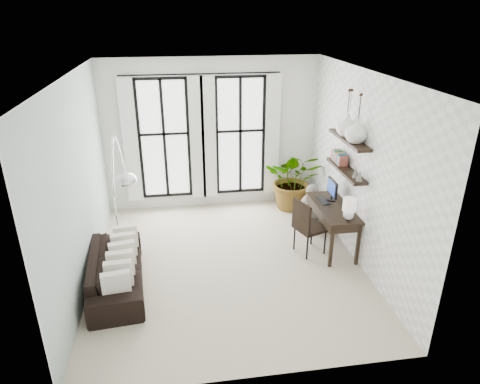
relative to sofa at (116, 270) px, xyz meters
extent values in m
plane|color=beige|center=(1.80, 0.37, -0.29)|extent=(5.00, 5.00, 0.00)
plane|color=white|center=(1.80, 0.37, 2.91)|extent=(5.00, 5.00, 0.00)
plane|color=#A6B9B2|center=(-0.45, 0.37, 1.31)|extent=(0.00, 5.00, 5.00)
plane|color=white|center=(4.05, 0.37, 1.31)|extent=(0.00, 5.00, 5.00)
plane|color=white|center=(1.80, 2.87, 1.31)|extent=(4.50, 0.00, 4.50)
cube|color=white|center=(0.80, 2.84, 1.26)|extent=(1.00, 0.02, 2.50)
cube|color=white|center=(0.12, 2.74, 1.26)|extent=(0.30, 0.04, 2.60)
cube|color=white|center=(1.48, 2.74, 1.26)|extent=(0.30, 0.04, 2.60)
cube|color=white|center=(2.40, 2.84, 1.26)|extent=(1.00, 0.02, 2.50)
cube|color=white|center=(1.72, 2.74, 1.26)|extent=(0.30, 0.04, 2.60)
cube|color=white|center=(3.08, 2.74, 1.26)|extent=(0.30, 0.04, 2.60)
cylinder|color=black|center=(1.60, 2.75, 2.59)|extent=(3.20, 0.03, 0.03)
cube|color=black|center=(3.91, 0.66, 1.21)|extent=(0.25, 1.30, 0.05)
cube|color=black|center=(3.91, 0.66, 1.76)|extent=(0.25, 1.30, 0.05)
cube|color=#DD4237|center=(3.91, 1.21, 1.32)|extent=(0.16, 0.03, 0.18)
cube|color=#2F4AA4|center=(3.91, 1.16, 1.32)|extent=(0.16, 0.03, 0.18)
cube|color=orange|center=(3.91, 1.12, 1.32)|extent=(0.16, 0.03, 0.18)
cube|color=#2F8D62|center=(3.91, 1.07, 1.32)|extent=(0.16, 0.03, 0.18)
cube|color=purple|center=(3.91, 1.03, 1.32)|extent=(0.16, 0.03, 0.18)
cube|color=orange|center=(3.91, 0.98, 1.32)|extent=(0.16, 0.03, 0.18)
cube|color=#515151|center=(3.91, 0.94, 1.32)|extent=(0.16, 0.03, 0.18)
cube|color=teal|center=(3.91, 0.89, 1.32)|extent=(0.16, 0.03, 0.18)
cube|color=gray|center=(3.91, 0.85, 1.32)|extent=(0.16, 0.04, 0.18)
cube|color=brown|center=(3.91, 0.80, 1.32)|extent=(0.16, 0.04, 0.18)
cone|color=slate|center=(3.91, 0.26, 1.32)|extent=(0.10, 0.10, 0.18)
cone|color=slate|center=(3.91, 0.11, 1.32)|extent=(0.10, 0.10, 0.18)
imported|color=black|center=(0.00, 0.00, 0.00)|extent=(0.96, 2.08, 0.59)
cube|color=silver|center=(0.10, -0.70, 0.21)|extent=(0.40, 0.12, 0.40)
cube|color=silver|center=(0.10, -0.42, 0.21)|extent=(0.40, 0.12, 0.40)
cube|color=silver|center=(0.10, -0.14, 0.21)|extent=(0.40, 0.12, 0.40)
cube|color=silver|center=(0.10, 0.14, 0.21)|extent=(0.40, 0.12, 0.40)
cube|color=silver|center=(0.10, 0.42, 0.21)|extent=(0.40, 0.12, 0.40)
cube|color=silver|center=(0.10, 0.70, 0.21)|extent=(0.40, 0.12, 0.40)
imported|color=#2D7228|center=(3.51, 2.41, 0.37)|extent=(1.46, 1.36, 1.33)
cube|color=black|center=(3.75, 0.66, 0.51)|extent=(0.59, 1.39, 0.04)
cube|color=black|center=(3.73, 0.66, 0.41)|extent=(0.53, 1.33, 0.13)
cube|color=black|center=(3.51, 0.02, 0.10)|extent=(0.05, 0.05, 0.77)
cube|color=black|center=(3.99, 0.02, 0.10)|extent=(0.05, 0.05, 0.77)
cube|color=black|center=(3.51, 1.30, 0.10)|extent=(0.05, 0.05, 0.77)
cube|color=black|center=(3.99, 1.30, 0.10)|extent=(0.05, 0.05, 0.77)
cube|color=black|center=(3.80, 0.93, 0.78)|extent=(0.04, 0.42, 0.30)
cube|color=navy|center=(3.78, 0.93, 0.78)|extent=(0.00, 0.36, 0.24)
cube|color=black|center=(3.64, 0.93, 0.54)|extent=(0.15, 0.40, 0.02)
sphere|color=silver|center=(3.80, 0.12, 0.62)|extent=(0.18, 0.18, 0.18)
cylinder|color=white|center=(3.80, 0.12, 0.81)|extent=(0.22, 0.22, 0.22)
cube|color=black|center=(3.31, 0.55, 0.19)|extent=(0.62, 0.62, 0.05)
cube|color=black|center=(3.11, 0.48, 0.46)|extent=(0.20, 0.47, 0.54)
cylinder|color=black|center=(3.12, 0.36, -0.07)|extent=(0.03, 0.03, 0.45)
cylinder|color=black|center=(3.51, 0.36, -0.07)|extent=(0.03, 0.03, 0.45)
cylinder|color=black|center=(3.12, 0.75, -0.07)|extent=(0.03, 0.03, 0.45)
cylinder|color=black|center=(3.51, 0.75, -0.07)|extent=(0.03, 0.03, 0.45)
cylinder|color=silver|center=(-0.10, 1.27, -0.25)|extent=(0.35, 0.35, 0.10)
cylinder|color=silver|center=(-0.10, 1.27, 0.23)|extent=(0.03, 0.03, 0.96)
ellipsoid|color=silver|center=(0.30, 0.05, 1.49)|extent=(0.31, 0.31, 0.20)
cylinder|color=slate|center=(3.63, 1.51, -0.22)|extent=(0.50, 0.50, 0.15)
ellipsoid|color=slate|center=(3.63, 1.51, 0.13)|extent=(0.45, 0.45, 0.55)
sphere|color=slate|center=(3.63, 1.51, 0.48)|extent=(0.25, 0.25, 0.25)
imported|color=white|center=(3.91, 0.41, 1.97)|extent=(0.37, 0.37, 0.38)
imported|color=white|center=(3.91, 0.81, 1.97)|extent=(0.37, 0.37, 0.38)
camera|label=1|loc=(1.07, -5.89, 3.79)|focal=32.00mm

